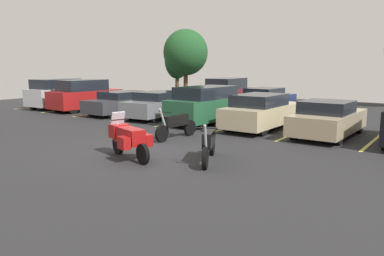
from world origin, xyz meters
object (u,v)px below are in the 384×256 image
Objects in this scene: car_grey at (160,105)px; car_green at (208,105)px; motorcycle_touring at (128,137)px; car_far_maroon at (227,93)px; motorcycle_second at (209,143)px; car_red at (85,95)px; car_champagne at (262,112)px; motorcycle_third at (176,125)px; car_silver at (59,93)px; car_tan at (328,119)px; car_charcoal at (121,103)px; car_far_navy at (266,100)px.

car_grey is 3.17m from car_green.
car_far_maroon is at bearing 108.13° from motorcycle_touring.
motorcycle_touring is at bearing -154.71° from motorcycle_second.
car_red is 0.97× the size of car_grey.
car_red is 12.00m from car_champagne.
motorcycle_touring is 0.93× the size of motorcycle_third.
car_silver is 8.51m from car_grey.
car_green is (11.67, 0.13, -0.06)m from car_silver.
motorcycle_second is 6.43m from car_champagne.
car_far_maroon is (-8.55, 6.77, 0.27)m from car_tan.
car_green is at bearing 0.62° from car_silver.
motorcycle_second is at bearing -25.33° from car_red.
motorcycle_third is at bearing -112.94° from car_champagne.
motorcycle_third is 0.52× the size of car_charcoal.
car_red is at bearing 179.56° from car_tan.
car_silver is at bearing -179.41° from car_charcoal.
car_red is 11.33m from car_far_navy.
car_champagne is at bearing 0.48° from car_silver.
motorcycle_second is 0.47× the size of car_tan.
motorcycle_second is 0.49× the size of car_silver.
motorcycle_touring is 14.73m from car_far_maroon.
car_red reaches higher than car_far_navy.
car_far_maroon is 3.01m from car_far_navy.
car_tan is 10.91m from car_far_maroon.
car_tan is at bearing 61.20° from motorcycle_touring.
car_silver is (-13.50, 7.25, 0.31)m from motorcycle_touring.
motorcycle_third is 0.49× the size of car_grey.
motorcycle_third is at bearing -69.99° from car_far_maroon.
car_far_maroon is (-3.89, 10.67, 0.42)m from motorcycle_third.
motorcycle_third is at bearing 142.67° from motorcycle_second.
car_champagne is 1.03× the size of car_far_navy.
car_grey is (8.50, 0.21, -0.26)m from car_silver.
motorcycle_touring is 0.50× the size of car_silver.
car_red is (2.52, 0.09, -0.02)m from car_silver.
car_red is 0.95× the size of car_far_maroon.
car_red reaches higher than car_green.
car_far_maroon is (6.40, 6.66, 0.02)m from car_red.
motorcycle_third is 0.48× the size of car_far_maroon.
motorcycle_third is 0.51× the size of car_tan.
car_tan is at bearing -38.38° from car_far_maroon.
car_silver is 11.18m from car_far_maroon.
car_red is 14.95m from car_tan.
car_red is (-13.24, 6.27, 0.38)m from motorcycle_second.
car_far_navy is (2.98, -0.31, -0.27)m from car_far_maroon.
motorcycle_second is at bearing -21.42° from car_silver.
car_far_maroon reaches higher than car_green.
car_champagne is (2.84, -0.00, -0.14)m from car_green.
car_far_maroon is (-6.84, 12.93, 0.40)m from motorcycle_second.
car_green is 1.04× the size of car_far_maroon.
car_red is 0.92× the size of car_green.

